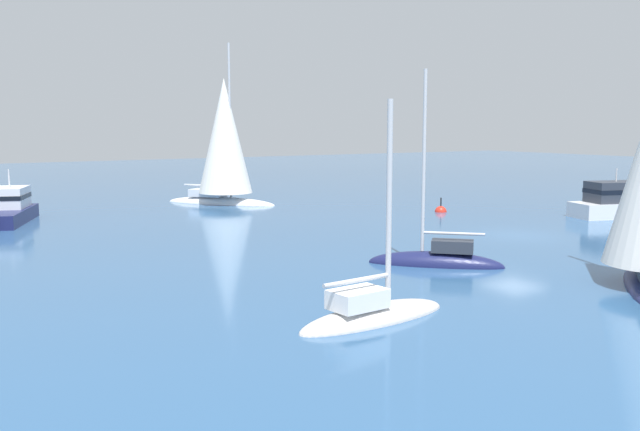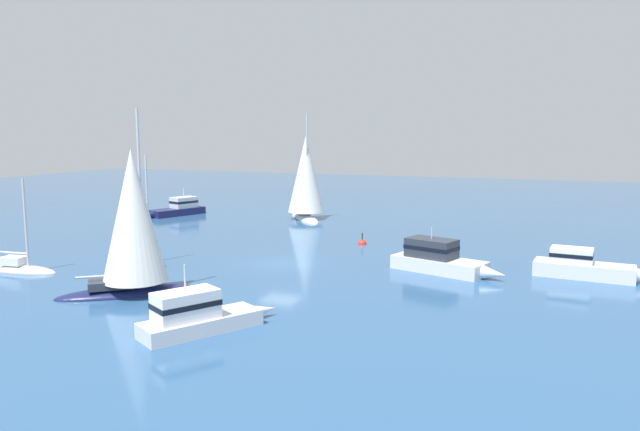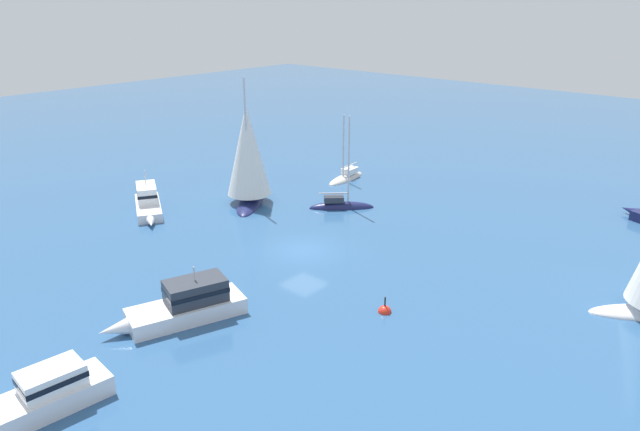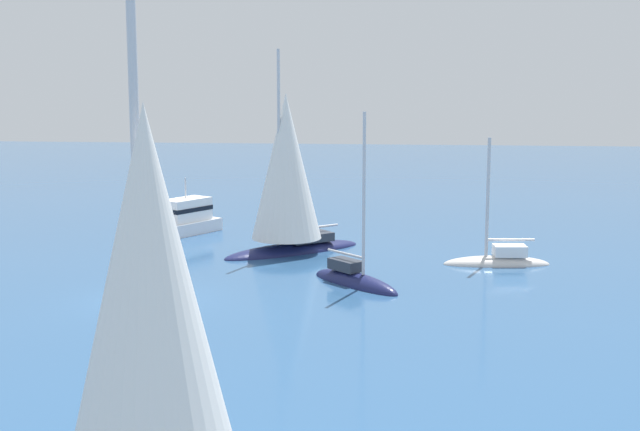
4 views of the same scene
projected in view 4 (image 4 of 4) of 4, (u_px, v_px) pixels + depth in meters
ground_plane at (147, 300)px, 34.04m from camera, size 160.00×160.00×0.00m
sloop at (153, 381)px, 13.55m from camera, size 7.35×6.21×10.93m
sailboat at (498, 262)px, 40.38m from camera, size 1.87×5.06×6.32m
ketch at (355, 281)px, 36.50m from camera, size 4.41×4.39×7.77m
sloop_1 at (287, 179)px, 42.63m from camera, size 6.36×7.15×10.39m
powerboat_1 at (179, 221)px, 47.93m from camera, size 6.38×4.43×3.12m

